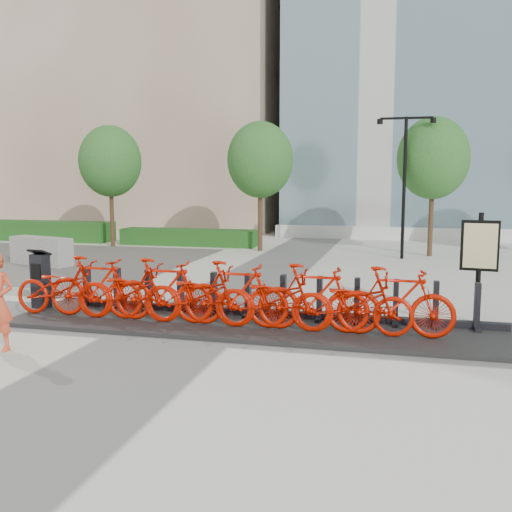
% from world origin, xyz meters
% --- Properties ---
extents(ground, '(120.00, 120.00, 0.00)m').
position_xyz_m(ground, '(0.00, 0.00, 0.00)').
color(ground, beige).
extents(hedge_a, '(10.00, 1.40, 0.90)m').
position_xyz_m(hedge_a, '(-14.00, 13.50, 0.45)').
color(hedge_a, '#25561E').
rests_on(hedge_a, ground).
extents(hedge_b, '(6.00, 1.20, 0.70)m').
position_xyz_m(hedge_b, '(-5.00, 13.20, 0.35)').
color(hedge_b, '#25561E').
rests_on(hedge_b, ground).
extents(tree_0, '(2.60, 2.60, 5.10)m').
position_xyz_m(tree_0, '(-8.00, 12.00, 3.59)').
color(tree_0, brown).
rests_on(tree_0, ground).
extents(tree_1, '(2.60, 2.60, 5.10)m').
position_xyz_m(tree_1, '(-1.50, 12.00, 3.59)').
color(tree_1, brown).
rests_on(tree_1, ground).
extents(tree_2, '(2.60, 2.60, 5.10)m').
position_xyz_m(tree_2, '(5.00, 12.00, 3.59)').
color(tree_2, brown).
rests_on(tree_2, ground).
extents(streetlamp, '(2.00, 0.20, 5.00)m').
position_xyz_m(streetlamp, '(4.00, 11.00, 3.13)').
color(streetlamp, black).
rests_on(streetlamp, ground).
extents(dock_pad, '(9.60, 2.40, 0.08)m').
position_xyz_m(dock_pad, '(1.30, 0.30, 0.04)').
color(dock_pad, black).
rests_on(dock_pad, ground).
extents(dock_rail_posts, '(8.02, 0.50, 0.85)m').
position_xyz_m(dock_rail_posts, '(1.36, 0.77, 0.51)').
color(dock_rail_posts, black).
rests_on(dock_rail_posts, dock_pad).
extents(bike_0, '(2.09, 0.73, 1.10)m').
position_xyz_m(bike_0, '(-2.60, -0.05, 0.63)').
color(bike_0, '#AD1000').
rests_on(bike_0, dock_pad).
extents(bike_1, '(2.02, 0.57, 1.22)m').
position_xyz_m(bike_1, '(-1.88, -0.05, 0.69)').
color(bike_1, '#AD1000').
rests_on(bike_1, dock_pad).
extents(bike_2, '(2.09, 0.73, 1.10)m').
position_xyz_m(bike_2, '(-1.16, -0.05, 0.63)').
color(bike_2, '#AD1000').
rests_on(bike_2, dock_pad).
extents(bike_3, '(2.02, 0.57, 1.22)m').
position_xyz_m(bike_3, '(-0.44, -0.05, 0.69)').
color(bike_3, '#AD1000').
rests_on(bike_3, dock_pad).
extents(bike_4, '(2.09, 0.73, 1.10)m').
position_xyz_m(bike_4, '(0.28, -0.05, 0.63)').
color(bike_4, '#AD1000').
rests_on(bike_4, dock_pad).
extents(bike_5, '(2.02, 0.57, 1.22)m').
position_xyz_m(bike_5, '(1.00, -0.05, 0.69)').
color(bike_5, '#AD1000').
rests_on(bike_5, dock_pad).
extents(bike_6, '(2.09, 0.73, 1.10)m').
position_xyz_m(bike_6, '(1.72, -0.05, 0.63)').
color(bike_6, '#AD1000').
rests_on(bike_6, dock_pad).
extents(bike_7, '(2.02, 0.57, 1.22)m').
position_xyz_m(bike_7, '(2.44, -0.05, 0.69)').
color(bike_7, '#AD1000').
rests_on(bike_7, dock_pad).
extents(bike_8, '(2.09, 0.73, 1.10)m').
position_xyz_m(bike_8, '(3.16, -0.05, 0.63)').
color(bike_8, '#AD1000').
rests_on(bike_8, dock_pad).
extents(bike_9, '(2.02, 0.57, 1.22)m').
position_xyz_m(bike_9, '(3.88, -0.05, 0.69)').
color(bike_9, '#AD1000').
rests_on(bike_9, dock_pad).
extents(kiosk, '(0.41, 0.35, 1.26)m').
position_xyz_m(kiosk, '(-3.45, 0.44, 0.69)').
color(kiosk, black).
rests_on(kiosk, dock_pad).
extents(jersey_barrier, '(2.49, 1.33, 0.93)m').
position_xyz_m(jersey_barrier, '(-7.60, 6.42, 0.46)').
color(jersey_barrier, '#B2B0A2').
rests_on(jersey_barrier, ground).
extents(map_sign, '(0.71, 0.20, 2.16)m').
position_xyz_m(map_sign, '(5.42, 1.68, 1.43)').
color(map_sign, black).
rests_on(map_sign, ground).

